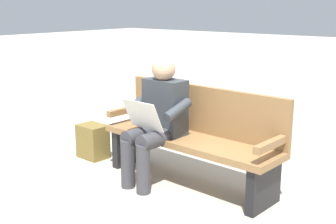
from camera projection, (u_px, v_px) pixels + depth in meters
ground_plane at (188, 183)px, 4.19m from camera, size 40.00×40.00×0.00m
bench_near at (194, 135)px, 4.13m from camera, size 1.82×0.57×0.90m
person_seated at (157, 117)px, 4.09m from camera, size 0.58×0.59×1.18m
backpack at (93, 141)px, 4.85m from camera, size 0.32×0.29×0.37m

